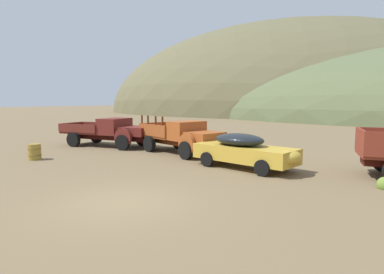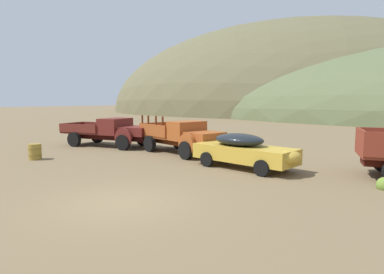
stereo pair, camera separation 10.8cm
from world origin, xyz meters
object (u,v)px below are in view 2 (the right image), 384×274
at_px(truck_oxblood, 114,132).
at_px(oil_drum_by_truck, 35,152).
at_px(car_faded_yellow, 247,151).
at_px(truck_oxide_orange, 186,137).

xyz_separation_m(truck_oxblood, oil_drum_by_truck, (0.08, -5.71, -0.59)).
relative_size(truck_oxblood, oil_drum_by_truck, 8.09).
distance_m(truck_oxblood, oil_drum_by_truck, 5.74).
bearing_deg(car_faded_yellow, oil_drum_by_truck, -148.95).
height_order(truck_oxide_orange, oil_drum_by_truck, truck_oxide_orange).
relative_size(car_faded_yellow, oil_drum_by_truck, 6.33).
bearing_deg(truck_oxide_orange, truck_oxblood, -163.19).
xyz_separation_m(car_faded_yellow, oil_drum_by_truck, (-10.20, -3.82, -0.40)).
distance_m(truck_oxide_orange, oil_drum_by_truck, 8.03).
bearing_deg(car_faded_yellow, truck_oxblood, -179.93).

